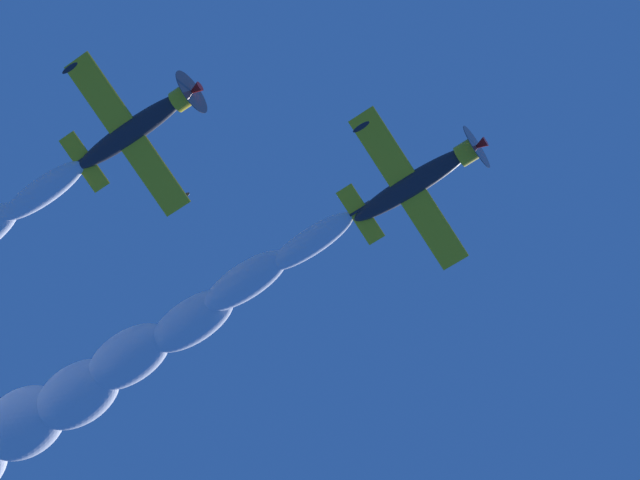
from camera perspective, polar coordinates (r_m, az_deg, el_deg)
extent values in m
ellipsoid|color=#232328|center=(62.17, 4.55, 2.73)|extent=(7.23, 5.00, 2.05)
cylinder|color=yellow|center=(61.57, 7.26, 4.31)|extent=(1.67, 1.70, 1.51)
cone|color=red|center=(61.47, 7.85, 4.65)|extent=(1.06, 0.96, 0.74)
cylinder|color=#3F3F47|center=(61.49, 7.72, 4.57)|extent=(1.77, 2.62, 3.11)
cube|color=yellow|center=(62.06, 4.39, 2.53)|extent=(5.93, 8.93, 2.42)
ellipsoid|color=#232328|center=(64.56, 6.55, -0.30)|extent=(1.06, 0.79, 0.42)
ellipsoid|color=#232328|center=(59.82, 2.04, 5.59)|extent=(1.06, 0.79, 0.42)
cube|color=yellow|center=(62.96, 2.00, 1.27)|extent=(2.52, 3.42, 0.96)
cube|color=#232328|center=(63.45, 1.91, 1.52)|extent=(1.37, 0.93, 1.35)
ellipsoid|color=#1E232D|center=(62.49, 4.76, 3.11)|extent=(1.98, 1.64, 1.04)
ellipsoid|color=#232328|center=(62.48, -9.25, 5.31)|extent=(7.23, 4.92, 1.99)
cylinder|color=yellow|center=(61.29, -6.76, 6.98)|extent=(1.64, 1.64, 1.45)
cone|color=red|center=(61.05, -6.21, 7.34)|extent=(1.04, 0.93, 0.72)
cylinder|color=#3F3F47|center=(61.11, -6.34, 7.26)|extent=(1.70, 2.52, 2.99)
cube|color=yellow|center=(62.40, -9.43, 5.12)|extent=(5.98, 9.01, 1.86)
ellipsoid|color=#232328|center=(63.89, -6.80, 2.09)|extent=(1.05, 0.77, 0.40)
ellipsoid|color=#232328|center=(61.23, -12.21, 8.27)|extent=(1.05, 0.77, 0.40)
cube|color=yellow|center=(63.82, -11.52, 3.78)|extent=(2.54, 3.45, 0.76)
cube|color=#232328|center=(64.35, -11.50, 3.99)|extent=(1.34, 0.86, 1.36)
ellipsoid|color=#1E232D|center=(62.77, -8.96, 5.66)|extent=(1.96, 1.60, 1.00)
ellipsoid|color=white|center=(63.57, -0.45, -0.09)|extent=(5.63, 4.05, 1.80)
ellipsoid|color=white|center=(64.61, -3.67, -2.02)|extent=(5.91, 4.51, 2.31)
ellipsoid|color=white|center=(66.39, -6.29, -3.98)|extent=(6.18, 4.97, 2.82)
ellipsoid|color=white|center=(68.07, -9.39, -5.70)|extent=(6.46, 5.44, 3.34)
ellipsoid|color=white|center=(69.83, -11.82, -7.46)|extent=(6.73, 5.90, 3.85)
ellipsoid|color=white|center=(72.02, -14.37, -8.73)|extent=(7.01, 6.36, 4.36)
ellipsoid|color=white|center=(64.73, -13.46, 2.37)|extent=(5.63, 4.05, 1.80)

